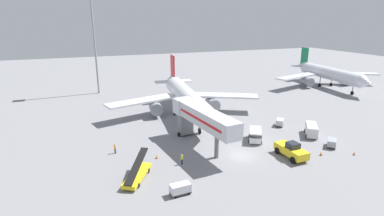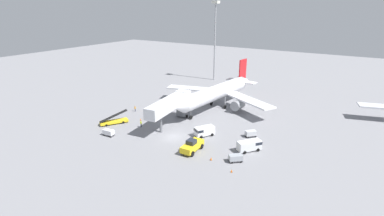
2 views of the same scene
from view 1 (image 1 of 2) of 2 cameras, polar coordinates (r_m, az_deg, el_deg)
ground_plane at (r=51.29m, az=9.14°, el=-8.89°), size 300.00×300.00×0.00m
airplane_at_gate at (r=69.95m, az=-1.35°, el=2.27°), size 36.37×37.51×12.35m
jet_bridge at (r=52.43m, az=1.60°, el=-1.71°), size 5.36×18.19×7.25m
pushback_tug at (r=52.23m, az=18.23°, el=-7.58°), size 2.81×6.05×2.67m
belt_loader_truck at (r=44.29m, az=-10.31°, el=-12.15°), size 5.39×7.00×3.30m
service_van_far_left at (r=57.13m, az=11.86°, el=-4.97°), size 4.19×4.99×2.17m
service_van_mid_center at (r=63.05m, az=21.60°, el=-3.72°), size 4.59×5.21×2.21m
baggage_cart_far_center at (r=66.44m, az=16.24°, el=-2.59°), size 2.69×2.71×1.48m
baggage_cart_near_left at (r=59.02m, az=24.88°, el=-5.97°), size 2.86×2.77×1.43m
baggage_cart_near_center at (r=40.21m, az=-2.22°, el=-14.98°), size 2.72×1.48×1.49m
ground_crew_worker_foreground at (r=52.78m, az=-14.33°, el=-7.39°), size 0.45×0.45×1.69m
ground_crew_worker_midground at (r=47.53m, az=-1.93°, el=-9.57°), size 0.40×0.40×1.75m
safety_cone_alpha at (r=57.54m, az=28.28°, el=-7.55°), size 0.38×0.38×0.58m
safety_cone_bravo at (r=55.03m, az=23.17°, el=-7.90°), size 0.42×0.42×0.64m
safety_cone_charlie at (r=49.93m, az=-6.69°, el=-9.15°), size 0.38×0.38×0.59m
airplane_background at (r=109.65m, az=24.18°, el=5.93°), size 38.34×34.76×11.67m
apron_light_mast at (r=94.01m, az=-18.21°, el=14.94°), size 2.40×2.40×30.33m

